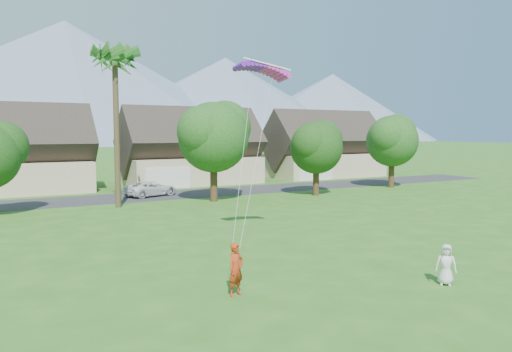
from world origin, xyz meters
TOP-DOWN VIEW (x-y plane):
  - ground at (0.00, 0.00)m, footprint 500.00×500.00m
  - street at (0.00, 34.00)m, footprint 90.00×7.00m
  - kite_flyer at (-3.61, 5.06)m, footprint 0.82×0.68m
  - watcher at (4.03, 2.22)m, footprint 0.90×0.91m
  - parked_car at (2.37, 34.00)m, footprint 5.47×3.82m
  - mountain_ridge at (10.40, 260.00)m, footprint 540.00×240.00m
  - houses_row at (0.49, 42.99)m, footprint 72.75×8.19m
  - tree_row at (-1.14, 27.92)m, footprint 62.27×6.67m
  - fan_palm at (-2.00, 28.50)m, footprint 3.00×3.00m
  - parafoil_kite at (1.34, 11.71)m, footprint 2.87×1.03m

SIDE VIEW (x-z plane):
  - ground at x=0.00m, z-range 0.00..0.00m
  - street at x=0.00m, z-range 0.00..0.01m
  - parked_car at x=2.37m, z-range 0.00..1.39m
  - watcher at x=4.03m, z-range 0.00..1.59m
  - kite_flyer at x=-3.61m, z-range 0.00..1.92m
  - houses_row at x=0.49m, z-range -0.99..7.87m
  - tree_row at x=-1.14m, z-range 0.66..9.11m
  - parafoil_kite at x=1.34m, z-range 8.91..9.41m
  - fan_palm at x=-2.00m, z-range 4.90..18.70m
  - mountain_ridge at x=10.40m, z-range -5.93..64.07m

